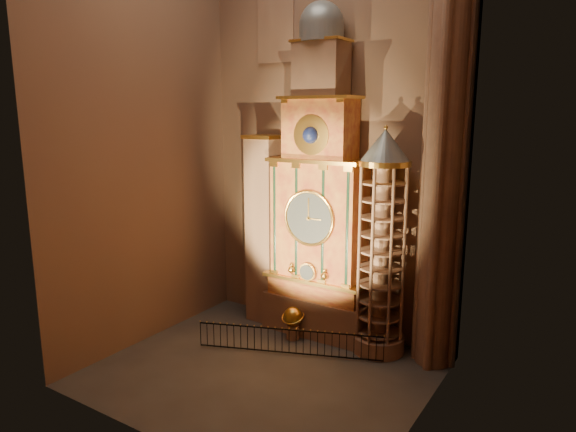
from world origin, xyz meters
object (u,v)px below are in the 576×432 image
Objects in this scene: stair_turret at (381,245)px; celestial_globe at (293,320)px; iron_railing at (289,342)px; astronomical_clock at (319,207)px; portrait_tower at (264,229)px.

stair_turret reaches higher than celestial_globe.
celestial_globe is 0.21× the size of iron_railing.
celestial_globe is at bearing 116.35° from iron_railing.
celestial_globe is at bearing -115.45° from astronomical_clock.
stair_turret reaches higher than portrait_tower.
celestial_globe is at bearing -27.29° from portrait_tower.
astronomical_clock reaches higher than celestial_globe.
portrait_tower reaches higher than iron_railing.
astronomical_clock reaches higher than stair_turret.
stair_turret is at bearing -2.33° from portrait_tower.
astronomical_clock is 3.73m from portrait_tower.
portrait_tower is at bearing 152.71° from celestial_globe.
astronomical_clock is at bearing -0.29° from portrait_tower.
astronomical_clock is at bearing 175.70° from stair_turret.
stair_turret is 6.06m from celestial_globe.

